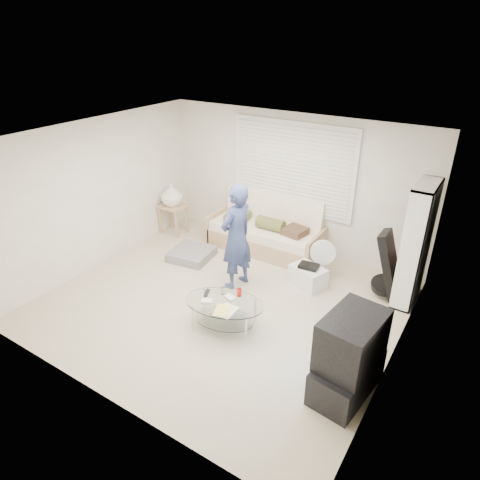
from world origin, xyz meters
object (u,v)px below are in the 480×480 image
Objects in this scene: futon_sofa at (266,233)px; tv_unit at (349,357)px; bookshelf at (415,245)px; coffee_table at (224,307)px.

futon_sofa is 3.58m from tv_unit.
coffee_table is at bearing -133.45° from bookshelf.
bookshelf is (2.62, -0.26, 0.60)m from futon_sofa.
bookshelf is 1.50× the size of coffee_table.
bookshelf reaches higher than futon_sofa.
futon_sofa is 1.13× the size of bookshelf.
bookshelf is 1.79× the size of tv_unit.
coffee_table is (0.66, -2.33, -0.01)m from futon_sofa.
tv_unit is 1.86m from coffee_table.
futon_sofa is 2.70m from bookshelf.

